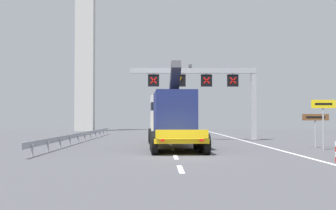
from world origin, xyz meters
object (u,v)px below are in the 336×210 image
Objects in this scene: heavy_haul_truck_yellow at (171,117)px; exit_sign_yellow at (323,112)px; overhead_lane_gantry at (208,82)px; tourist_info_sign_brown at (316,122)px.

heavy_haul_truck_yellow is 4.72× the size of exit_sign_yellow.
exit_sign_yellow is (5.58, -11.92, -2.78)m from overhead_lane_gantry.
overhead_lane_gantry is 11.88m from tourist_info_sign_brown.
overhead_lane_gantry is 5.10× the size of tourist_info_sign_brown.
heavy_haul_truck_yellow is 9.88m from exit_sign_yellow.
tourist_info_sign_brown is (9.27, -1.94, -0.31)m from heavy_haul_truck_yellow.
heavy_haul_truck_yellow is at bearing 168.19° from tourist_info_sign_brown.
exit_sign_yellow is at bearing -64.90° from overhead_lane_gantry.
overhead_lane_gantry is at bearing 115.10° from exit_sign_yellow.
heavy_haul_truck_yellow is at bearing 155.66° from exit_sign_yellow.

